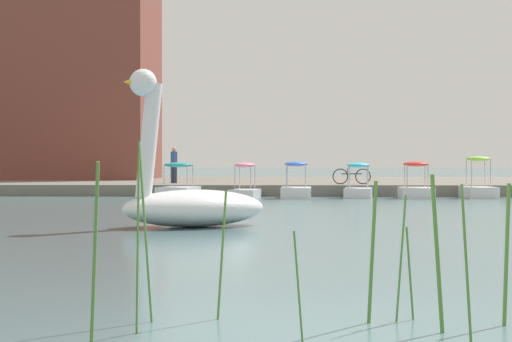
# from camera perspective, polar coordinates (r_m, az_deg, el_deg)

# --- Properties ---
(ground_plane) EXTENTS (520.82, 520.82, 0.00)m
(ground_plane) POSITION_cam_1_polar(r_m,az_deg,el_deg) (7.28, 5.79, -10.43)
(ground_plane) COLOR slate
(shore_bank_far) EXTENTS (159.96, 22.72, 0.47)m
(shore_bank_far) POSITION_cam_1_polar(r_m,az_deg,el_deg) (47.21, 2.81, -0.87)
(shore_bank_far) COLOR #6B665B
(shore_bank_far) RESTS_ON ground_plane
(swan_boat) EXTENTS (3.61, 2.93, 3.37)m
(swan_boat) POSITION_cam_1_polar(r_m,az_deg,el_deg) (18.88, -4.40, -1.79)
(swan_boat) COLOR white
(swan_boat) RESTS_ON ground_plane
(pedal_boat_lime) EXTENTS (1.21, 2.18, 1.66)m
(pedal_boat_lime) POSITION_cam_1_polar(r_m,az_deg,el_deg) (35.64, 14.33, -1.02)
(pedal_boat_lime) COLOR white
(pedal_boat_lime) RESTS_ON ground_plane
(pedal_boat_red) EXTENTS (1.29, 1.99, 1.45)m
(pedal_boat_red) POSITION_cam_1_polar(r_m,az_deg,el_deg) (34.85, 10.43, -1.07)
(pedal_boat_red) COLOR white
(pedal_boat_red) RESTS_ON ground_plane
(pedal_boat_cyan) EXTENTS (1.29, 1.99, 1.40)m
(pedal_boat_cyan) POSITION_cam_1_polar(r_m,az_deg,el_deg) (34.99, 6.71, -1.03)
(pedal_boat_cyan) COLOR white
(pedal_boat_cyan) RESTS_ON ground_plane
(pedal_boat_blue) EXTENTS (1.23, 2.32, 1.45)m
(pedal_boat_blue) POSITION_cam_1_polar(r_m,az_deg,el_deg) (34.35, 2.65, -1.08)
(pedal_boat_blue) COLOR white
(pedal_boat_blue) RESTS_ON ground_plane
(pedal_boat_pink) EXTENTS (1.25, 2.05, 1.41)m
(pedal_boat_pink) POSITION_cam_1_polar(r_m,az_deg,el_deg) (34.86, -0.73, -1.04)
(pedal_boat_pink) COLOR white
(pedal_boat_pink) RESTS_ON ground_plane
(pedal_boat_teal) EXTENTS (1.62, 2.45, 1.41)m
(pedal_boat_teal) POSITION_cam_1_polar(r_m,az_deg,el_deg) (35.05, -5.09, -1.08)
(pedal_boat_teal) COLOR white
(pedal_boat_teal) RESTS_ON ground_plane
(person_on_path) EXTENTS (0.30, 0.30, 1.64)m
(person_on_path) POSITION_cam_1_polar(r_m,az_deg,el_deg) (39.69, -5.39, 0.45)
(person_on_path) COLOR #23283D
(person_on_path) RESTS_ON shore_bank_far
(bicycle_parked) EXTENTS (1.65, 0.09, 0.68)m
(bicycle_parked) POSITION_cam_1_polar(r_m,az_deg,el_deg) (37.71, 6.28, -0.35)
(bicycle_parked) COLOR black
(bicycle_parked) RESTS_ON shore_bank_far
(reed_clump_foreground) EXTENTS (3.43, 1.37, 1.57)m
(reed_clump_foreground) POSITION_cam_1_polar(r_m,az_deg,el_deg) (7.26, 5.44, -5.41)
(reed_clump_foreground) COLOR #4C7F33
(reed_clump_foreground) RESTS_ON ground_plane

